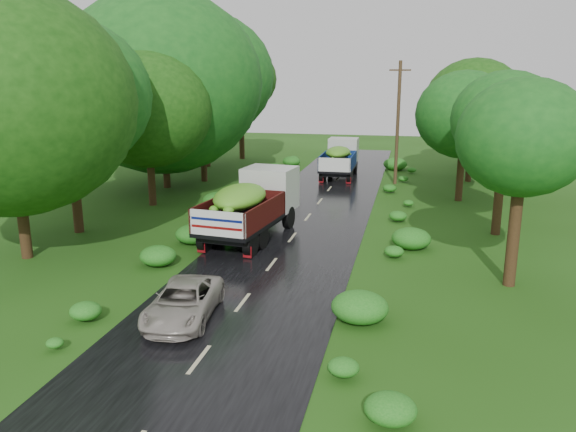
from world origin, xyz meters
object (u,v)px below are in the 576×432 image
(car, at_px, (183,302))
(utility_pole, at_px, (398,122))
(truck_near, at_px, (254,202))
(truck_far, at_px, (340,157))

(car, relative_size, utility_pole, 0.48)
(utility_pole, bearing_deg, truck_near, -129.84)
(car, bearing_deg, truck_far, 80.64)
(truck_near, bearing_deg, truck_far, 90.47)
(truck_far, distance_m, car, 26.55)
(truck_far, relative_size, car, 1.60)
(truck_near, distance_m, car, 9.57)
(truck_near, xyz_separation_m, truck_far, (1.91, 17.00, -0.16))
(car, height_order, utility_pole, utility_pole)
(truck_far, bearing_deg, car, -93.50)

